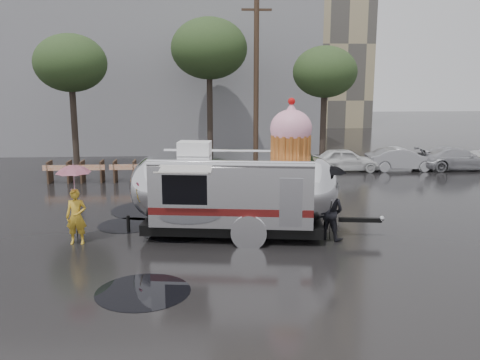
{
  "coord_description": "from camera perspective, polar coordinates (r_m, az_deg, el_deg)",
  "views": [
    {
      "loc": [
        -0.25,
        -13.7,
        4.74
      ],
      "look_at": [
        0.77,
        1.42,
        1.72
      ],
      "focal_mm": 38.0,
      "sensor_mm": 36.0,
      "label": 1
    }
  ],
  "objects": [
    {
      "name": "person_right",
      "position": [
        15.42,
        10.13,
        -3.49
      ],
      "size": [
        0.92,
        0.88,
        1.71
      ],
      "primitive_type": "imported",
      "rotation": [
        0.0,
        0.0,
        2.44
      ],
      "color": "black",
      "rests_on": "ground"
    },
    {
      "name": "barricade_row",
      "position": [
        24.62,
        -16.25,
        0.97
      ],
      "size": [
        4.3,
        0.8,
        1.0
      ],
      "color": "#473323",
      "rests_on": "ground"
    },
    {
      "name": "parked_cars",
      "position": [
        28.66,
        21.01,
        2.48
      ],
      "size": [
        13.2,
        1.9,
        1.5
      ],
      "color": "silver",
      "rests_on": "ground"
    },
    {
      "name": "grey_building",
      "position": [
        37.93,
        -9.83,
        13.79
      ],
      "size": [
        22.0,
        12.0,
        13.0
      ],
      "primitive_type": "cube",
      "color": "slate",
      "rests_on": "ground"
    },
    {
      "name": "umbrella_pink",
      "position": [
        15.25,
        -18.16,
        0.21
      ],
      "size": [
        1.21,
        1.21,
        2.37
      ],
      "color": "pink",
      "rests_on": "ground"
    },
    {
      "name": "puddles",
      "position": [
        16.5,
        -9.68,
        -5.56
      ],
      "size": [
        3.97,
        9.88,
        0.01
      ],
      "color": "black",
      "rests_on": "ground"
    },
    {
      "name": "airstream_trailer",
      "position": [
        15.47,
        -0.37,
        -0.79
      ],
      "size": [
        7.91,
        3.33,
        4.29
      ],
      "rotation": [
        0.0,
        0.0,
        -0.14
      ],
      "color": "silver",
      "rests_on": "ground"
    },
    {
      "name": "ground",
      "position": [
        14.5,
        -2.69,
        -7.81
      ],
      "size": [
        120.0,
        120.0,
        0.0
      ],
      "primitive_type": "plane",
      "color": "black",
      "rests_on": "ground"
    },
    {
      "name": "tree_right",
      "position": [
        27.43,
        9.5,
        11.8
      ],
      "size": [
        3.36,
        3.36,
        6.42
      ],
      "color": "#382D26",
      "rests_on": "ground"
    },
    {
      "name": "tree_left",
      "position": [
        27.55,
        -18.49,
        12.27
      ],
      "size": [
        3.64,
        3.64,
        6.95
      ],
      "color": "#382D26",
      "rests_on": "ground"
    },
    {
      "name": "person_left",
      "position": [
        15.5,
        -17.9,
        -3.95
      ],
      "size": [
        0.59,
        0.4,
        1.63
      ],
      "primitive_type": "imported",
      "rotation": [
        0.0,
        0.0,
        -0.02
      ],
      "color": "gold",
      "rests_on": "ground"
    },
    {
      "name": "utility_pole",
      "position": [
        27.84,
        1.83,
        11.04
      ],
      "size": [
        1.6,
        0.28,
        9.0
      ],
      "color": "#473323",
      "rests_on": "ground"
    },
    {
      "name": "tripod",
      "position": [
        15.78,
        7.84,
        -3.1
      ],
      "size": [
        0.54,
        0.6,
        1.45
      ],
      "rotation": [
        0.0,
        0.0,
        0.04
      ],
      "color": "black",
      "rests_on": "ground"
    },
    {
      "name": "umbrella_black",
      "position": [
        15.19,
        10.26,
        0.34
      ],
      "size": [
        1.04,
        1.04,
        2.26
      ],
      "color": "black",
      "rests_on": "ground"
    },
    {
      "name": "tree_mid",
      "position": [
        28.75,
        -3.48,
        14.46
      ],
      "size": [
        4.2,
        4.2,
        8.03
      ],
      "color": "#382D26",
      "rests_on": "ground"
    }
  ]
}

